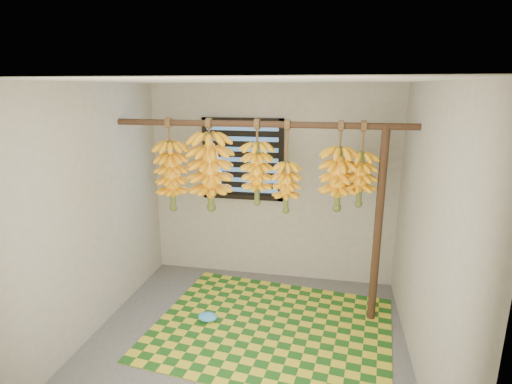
% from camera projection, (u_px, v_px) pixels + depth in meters
% --- Properties ---
extents(floor, '(3.00, 3.00, 0.01)m').
position_uv_depth(floor, '(245.00, 345.00, 3.76)').
color(floor, '#535353').
rests_on(floor, ground).
extents(ceiling, '(3.00, 3.00, 0.01)m').
position_uv_depth(ceiling, '(242.00, 80.00, 3.14)').
color(ceiling, silver).
rests_on(ceiling, wall_back).
extents(wall_back, '(3.00, 0.01, 2.40)m').
position_uv_depth(wall_back, '(271.00, 184.00, 4.88)').
color(wall_back, gray).
rests_on(wall_back, floor).
extents(wall_left, '(0.01, 3.00, 2.40)m').
position_uv_depth(wall_left, '(87.00, 214.00, 3.73)').
color(wall_left, gray).
rests_on(wall_left, floor).
extents(wall_right, '(0.01, 3.00, 2.40)m').
position_uv_depth(wall_right, '(428.00, 237.00, 3.17)').
color(wall_right, gray).
rests_on(wall_right, floor).
extents(window, '(1.00, 0.04, 1.00)m').
position_uv_depth(window, '(243.00, 160.00, 4.84)').
color(window, black).
rests_on(window, wall_back).
extents(hanging_pole, '(3.00, 0.06, 0.06)m').
position_uv_depth(hanging_pole, '(259.00, 124.00, 3.91)').
color(hanging_pole, '#472C1D').
rests_on(hanging_pole, wall_left).
extents(support_post, '(0.08, 0.08, 2.00)m').
position_uv_depth(support_post, '(378.00, 228.00, 3.94)').
color(support_post, '#472C1D').
rests_on(support_post, floor).
extents(woven_mat, '(2.50, 2.09, 0.01)m').
position_uv_depth(woven_mat, '(271.00, 327.00, 4.02)').
color(woven_mat, '#1C5118').
rests_on(woven_mat, floor).
extents(plastic_bag, '(0.21, 0.15, 0.09)m').
position_uv_depth(plastic_bag, '(208.00, 317.00, 4.12)').
color(plastic_bag, '#3EA6EA').
rests_on(plastic_bag, woven_mat).
extents(banana_bunch_a, '(0.33, 0.33, 0.98)m').
position_uv_depth(banana_bunch_a, '(172.00, 176.00, 4.23)').
color(banana_bunch_a, brown).
rests_on(banana_bunch_a, hanging_pole).
extents(banana_bunch_b, '(0.43, 0.43, 0.95)m').
position_uv_depth(banana_bunch_b, '(210.00, 172.00, 4.13)').
color(banana_bunch_b, brown).
rests_on(banana_bunch_b, hanging_pole).
extents(banana_bunch_c, '(0.28, 0.28, 0.94)m').
position_uv_depth(banana_bunch_c, '(286.00, 187.00, 4.01)').
color(banana_bunch_c, brown).
rests_on(banana_bunch_c, hanging_pole).
extents(banana_bunch_d, '(0.32, 0.32, 0.87)m').
position_uv_depth(banana_bunch_d, '(257.00, 173.00, 4.04)').
color(banana_bunch_d, brown).
rests_on(banana_bunch_d, hanging_pole).
extents(banana_bunch_e, '(0.35, 0.35, 0.88)m').
position_uv_depth(banana_bunch_e, '(338.00, 179.00, 3.89)').
color(banana_bunch_e, brown).
rests_on(banana_bunch_e, hanging_pole).
extents(banana_bunch_f, '(0.31, 0.31, 0.83)m').
position_uv_depth(banana_bunch_f, '(360.00, 179.00, 3.85)').
color(banana_bunch_f, brown).
rests_on(banana_bunch_f, hanging_pole).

